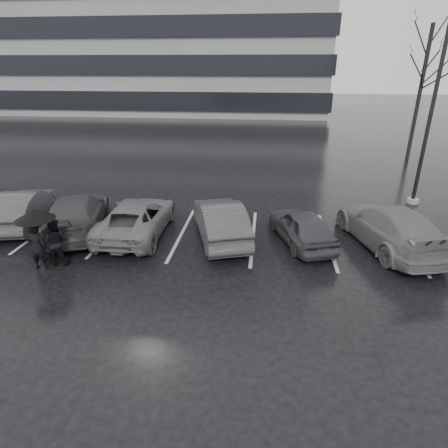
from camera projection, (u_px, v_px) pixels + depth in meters
The scene contains 14 objects.
ground at pixel (232, 267), 12.23m from camera, with size 160.00×160.00×0.00m, color black.
office_building at pixel (108, 1), 52.66m from camera, with size 61.00×26.00×29.00m.
car_main at pixel (302, 227), 13.70m from camera, with size 1.50×3.74×1.27m, color black.
car_west_a at pixel (220, 220), 14.05m from camera, with size 1.55×4.44×1.46m, color #2A292C.
car_west_b at pixel (137, 218), 14.42m from camera, with size 2.21×4.80×1.33m, color #4E4E51.
car_west_c at pixel (77, 213), 14.70m from camera, with size 2.04×5.02×1.46m, color black.
car_west_d at pixel (24, 207), 15.29m from camera, with size 1.53×4.38×1.44m, color #2A292C.
car_east at pixel (389, 226), 13.42m from camera, with size 2.11×5.19×1.51m, color #4E4E51.
pedestrian_left at pixel (37, 247), 11.89m from camera, with size 0.56×0.37×1.55m, color black.
pedestrian_right at pixel (55, 242), 12.14m from camera, with size 0.78×0.61×1.60m, color black.
umbrella at pixel (34, 215), 11.49m from camera, with size 1.20×1.20×2.03m.
lamp_post at pixel (433, 105), 16.14m from camera, with size 0.54×0.54×9.83m.
stall_stripes at pixel (217, 234), 14.59m from camera, with size 19.72×5.00×0.00m.
tree_north at pixel (419, 94), 24.96m from camera, with size 0.26×0.26×8.50m, color black.
Camera 1 is at (0.93, -10.64, 6.12)m, focal length 30.00 mm.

